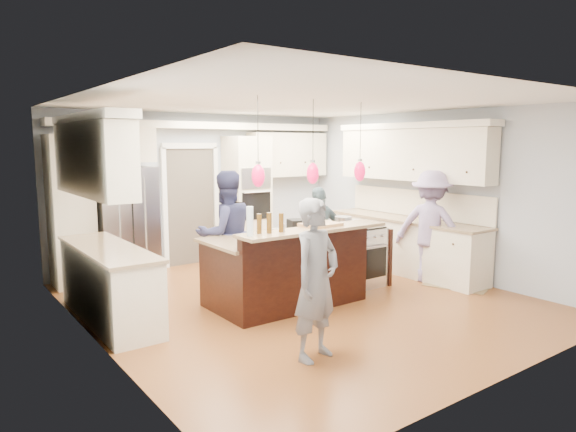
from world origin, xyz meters
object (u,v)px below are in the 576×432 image
object	(u,v)px
island_range	(357,256)
person_bar_end	(316,280)
refrigerator	(126,223)
kitchen_island	(285,268)
person_far_left	(226,234)

from	to	relation	value
island_range	person_bar_end	xyz separation A→B (m)	(-2.23, -1.74, 0.36)
refrigerator	island_range	xyz separation A→B (m)	(2.71, -2.49, -0.44)
refrigerator	kitchen_island	bearing A→B (deg)	-63.09
island_range	kitchen_island	bearing A→B (deg)	-176.93
person_bar_end	island_range	bearing A→B (deg)	24.60
person_bar_end	person_far_left	distance (m)	2.47
person_bar_end	person_far_left	bearing A→B (deg)	68.68
person_bar_end	kitchen_island	bearing A→B (deg)	50.34
kitchen_island	person_far_left	world-z (taller)	person_far_left
island_range	person_bar_end	distance (m)	2.85
person_far_left	island_range	bearing A→B (deg)	163.41
kitchen_island	person_far_left	size ratio (longest dim) A/B	1.17
refrigerator	island_range	size ratio (longest dim) A/B	1.96
person_far_left	refrigerator	bearing A→B (deg)	-61.52
kitchen_island	island_range	bearing A→B (deg)	3.07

